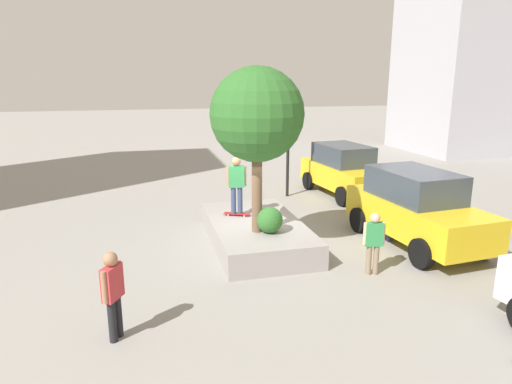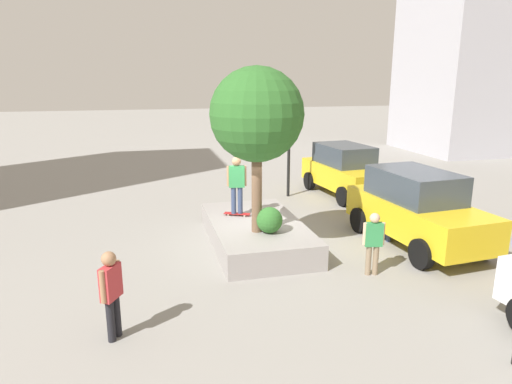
% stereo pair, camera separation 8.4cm
% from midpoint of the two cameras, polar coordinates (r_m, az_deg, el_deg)
% --- Properties ---
extents(ground_plane, '(120.00, 120.00, 0.00)m').
position_cam_midpoint_polar(ground_plane, '(13.51, -0.08, -6.60)').
color(ground_plane, gray).
extents(planter_ledge, '(4.73, 2.59, 0.68)m').
position_cam_midpoint_polar(planter_ledge, '(13.46, -0.18, -5.13)').
color(planter_ledge, gray).
rests_on(planter_ledge, ground).
extents(plaza_tree, '(2.47, 2.47, 4.41)m').
position_cam_midpoint_polar(plaza_tree, '(11.90, -0.08, 9.57)').
color(plaza_tree, brown).
rests_on(plaza_tree, planter_ledge).
extents(boxwood_shrub, '(0.71, 0.71, 0.71)m').
position_cam_midpoint_polar(boxwood_shrub, '(12.34, 1.53, -3.53)').
color(boxwood_shrub, '#2D6628').
rests_on(boxwood_shrub, planter_ledge).
extents(skateboard, '(0.53, 0.81, 0.07)m').
position_cam_midpoint_polar(skateboard, '(13.93, -2.58, -2.75)').
color(skateboard, '#A51E1E').
rests_on(skateboard, planter_ledge).
extents(skateboarder, '(0.27, 0.59, 1.74)m').
position_cam_midpoint_polar(skateboarder, '(13.67, -2.63, 1.36)').
color(skateboarder, navy).
rests_on(skateboarder, skateboard).
extents(sedan_parked, '(4.66, 2.47, 2.09)m').
position_cam_midpoint_polar(sedan_parked, '(19.23, 10.87, 2.74)').
color(sedan_parked, gold).
rests_on(sedan_parked, ground).
extents(taxi_cab, '(4.83, 2.51, 2.18)m').
position_cam_midpoint_polar(taxi_cab, '(14.05, 19.25, -1.84)').
color(taxi_cab, gold).
rests_on(taxi_cab, ground).
extents(traffic_light_median, '(0.37, 0.36, 4.06)m').
position_cam_midpoint_polar(traffic_light_median, '(18.45, 3.94, 7.92)').
color(traffic_light_median, black).
rests_on(traffic_light_median, ground).
extents(bystander_watching, '(0.26, 0.53, 1.60)m').
position_cam_midpoint_polar(bystander_watching, '(11.60, 14.34, -5.76)').
color(bystander_watching, '#847056').
rests_on(bystander_watching, ground).
extents(pedestrian_crossing, '(0.59, 0.27, 1.74)m').
position_cam_midpoint_polar(pedestrian_crossing, '(14.12, 16.16, -1.96)').
color(pedestrian_crossing, navy).
rests_on(pedestrian_crossing, ground).
extents(passerby_with_bag, '(0.53, 0.40, 1.75)m').
position_cam_midpoint_polar(passerby_with_bag, '(8.95, -17.77, -11.58)').
color(passerby_with_bag, black).
rests_on(passerby_with_bag, ground).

